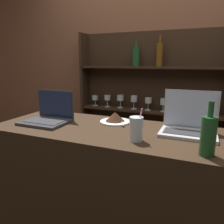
# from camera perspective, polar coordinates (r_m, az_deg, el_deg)

# --- Properties ---
(bar_counter) EXTENTS (1.64, 0.57, 1.05)m
(bar_counter) POSITION_cam_1_polar(r_m,az_deg,el_deg) (1.56, 2.44, -23.49)
(bar_counter) COLOR black
(bar_counter) RESTS_ON ground_plane
(back_wall) EXTENTS (7.00, 0.06, 2.70)m
(back_wall) POSITION_cam_1_polar(r_m,az_deg,el_deg) (2.30, 12.26, 10.21)
(back_wall) COLOR brown
(back_wall) RESTS_ON ground_plane
(back_shelf) EXTENTS (1.48, 0.18, 1.74)m
(back_shelf) POSITION_cam_1_polar(r_m,az_deg,el_deg) (2.30, 9.56, -0.75)
(back_shelf) COLOR #332114
(back_shelf) RESTS_ON ground_plane
(laptop_near) EXTENTS (0.30, 0.24, 0.21)m
(laptop_near) POSITION_cam_1_polar(r_m,az_deg,el_deg) (1.54, -16.22, -0.99)
(laptop_near) COLOR #333338
(laptop_near) RESTS_ON bar_counter
(laptop_far) EXTENTS (0.30, 0.20, 0.24)m
(laptop_far) POSITION_cam_1_polar(r_m,az_deg,el_deg) (1.32, 19.44, -2.92)
(laptop_far) COLOR #ADADB2
(laptop_far) RESTS_ON bar_counter
(cake_plate) EXTENTS (0.20, 0.20, 0.07)m
(cake_plate) POSITION_cam_1_polar(r_m,az_deg,el_deg) (1.48, 0.82, -1.60)
(cake_plate) COLOR white
(cake_plate) RESTS_ON bar_counter
(water_glass) EXTENTS (0.07, 0.07, 0.17)m
(water_glass) POSITION_cam_1_polar(r_m,az_deg,el_deg) (1.13, 6.33, -4.41)
(water_glass) COLOR silver
(water_glass) RESTS_ON bar_counter
(wine_bottle_green) EXTENTS (0.07, 0.07, 0.24)m
(wine_bottle_green) POSITION_cam_1_polar(r_m,az_deg,el_deg) (1.03, 23.85, -5.58)
(wine_bottle_green) COLOR #1E4C23
(wine_bottle_green) RESTS_ON bar_counter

